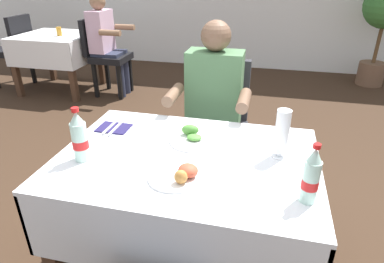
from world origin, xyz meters
The scene contains 16 objects.
ground_plane centered at (0.00, 0.00, 0.00)m, with size 11.00×11.00×0.00m, color #382619.
main_dining_table centered at (0.04, -0.08, 0.58)m, with size 1.21×0.86×0.75m.
chair_far_diner_seat centered at (0.04, 0.74, 0.55)m, with size 0.44×0.50×0.97m.
seated_diner_far centered at (0.03, 0.63, 0.71)m, with size 0.50×0.46×1.26m.
plate_near_camera centered at (0.06, -0.27, 0.77)m, with size 0.23×0.23×0.07m.
plate_far_diner centered at (0.03, 0.08, 0.77)m, with size 0.24×0.24×0.07m.
beer_glass_left centered at (0.46, 0.01, 0.87)m, with size 0.07×0.07×0.23m.
cola_bottle_primary centered at (0.57, -0.30, 0.86)m, with size 0.06×0.06×0.24m.
cola_bottle_secondary centered at (-0.42, -0.22, 0.86)m, with size 0.07×0.07×0.26m.
napkin_cutlery_set centered at (-0.42, 0.11, 0.76)m, with size 0.17×0.19×0.01m.
background_dining_table centered at (-2.40, 2.52, 0.57)m, with size 0.93×0.86×0.75m.
background_chair_left centered at (-3.07, 2.52, 0.55)m, with size 0.50×0.44×0.97m.
background_chair_right centered at (-1.72, 2.52, 0.55)m, with size 0.50×0.44×0.97m.
background_patron centered at (-1.67, 2.52, 0.71)m, with size 0.46×0.50×1.26m.
background_table_tumbler centered at (-2.28, 2.46, 0.81)m, with size 0.06×0.06×0.11m, color #C68928.
potted_plant_corner centered at (1.80, 3.76, 0.93)m, with size 0.60×0.60×1.39m.
Camera 1 is at (0.38, -1.38, 1.55)m, focal length 31.13 mm.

